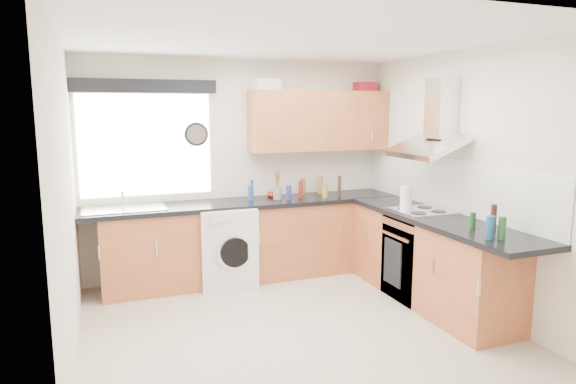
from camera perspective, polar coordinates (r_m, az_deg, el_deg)
name	(u,v)px	position (r m, az deg, el deg)	size (l,w,h in m)	color
ground_plane	(296,330)	(4.73, 0.87, -15.06)	(3.60, 3.60, 0.00)	beige
ceiling	(297,40)	(4.34, 0.95, 16.55)	(3.60, 3.60, 0.02)	white
wall_back	(239,168)	(6.06, -5.42, 2.64)	(3.60, 0.02, 2.50)	silver
wall_front	(422,244)	(2.81, 14.70, -5.56)	(3.60, 0.02, 2.50)	silver
wall_left	(67,206)	(4.07, -23.37, -1.43)	(0.02, 3.60, 2.50)	silver
wall_right	(467,181)	(5.30, 19.31, 1.17)	(0.02, 3.60, 2.50)	silver
window	(146,145)	(5.83, -15.47, 5.04)	(1.40, 0.02, 1.10)	silver
window_blind	(144,86)	(5.73, -15.66, 11.27)	(1.50, 0.18, 0.14)	black
splashback	(446,184)	(5.53, 17.20, 0.88)	(0.01, 3.00, 0.54)	white
base_cab_back	(239,243)	(5.91, -5.48, -5.63)	(3.00, 0.58, 0.86)	#9E512C
base_cab_corner	(363,231)	(6.50, 8.31, -4.31)	(0.60, 0.60, 0.86)	#9E512C
base_cab_right	(429,261)	(5.41, 15.43, -7.38)	(0.58, 2.10, 0.86)	#9E512C
worktop_back	(247,203)	(5.83, -4.58, -1.25)	(3.60, 0.62, 0.05)	black
worktop_right	(440,220)	(5.17, 16.54, -2.98)	(0.62, 2.42, 0.05)	black
sink	(124,206)	(5.60, -17.77, -1.44)	(0.84, 0.46, 0.10)	silver
oven	(420,257)	(5.52, 14.42, -7.05)	(0.56, 0.58, 0.85)	black
hob_plate	(422,211)	(5.40, 14.63, -2.03)	(0.52, 0.52, 0.01)	silver
extractor_hood	(434,126)	(5.36, 15.89, 7.02)	(0.52, 0.78, 0.66)	silver
upper_cabinets	(320,121)	(6.18, 3.54, 7.91)	(1.70, 0.35, 0.70)	#9E512C
washing_machine	(228,245)	(5.77, -6.67, -5.92)	(0.60, 0.58, 0.88)	silver
wall_clock	(197,134)	(5.87, -10.11, 6.32)	(0.27, 0.27, 0.04)	black
casserole	(265,85)	(6.03, -2.55, 11.84)	(0.32, 0.23, 0.13)	silver
storage_box	(365,87)	(6.56, 8.52, 11.47)	(0.25, 0.21, 0.11)	#A61D2B
utensil_pot	(277,193)	(5.92, -1.18, -0.12)	(0.10, 0.10, 0.14)	slate
kitchen_roll	(406,199)	(5.35, 12.97, -0.76)	(0.12, 0.12, 0.26)	silver
tomato_cluster	(273,194)	(6.07, -1.65, -0.26)	(0.14, 0.14, 0.06)	#AF1711
jar_0	(250,193)	(5.86, -4.23, -0.10)	(0.05, 0.05, 0.17)	navy
jar_1	(303,187)	(6.24, 1.70, 0.60)	(0.06, 0.06, 0.19)	brown
jar_2	(289,193)	(5.86, 0.07, -0.09)	(0.06, 0.06, 0.16)	navy
jar_3	(320,185)	(6.31, 3.62, 0.75)	(0.06, 0.06, 0.21)	olive
jar_4	(252,190)	(5.85, -4.03, 0.22)	(0.04, 0.04, 0.24)	navy
jar_5	(301,189)	(6.02, 1.41, 0.32)	(0.05, 0.05, 0.20)	maroon
jar_6	(339,186)	(6.07, 5.73, 0.61)	(0.04, 0.04, 0.25)	#2F241A
jar_7	(325,192)	(6.03, 4.11, 0.03)	(0.07, 0.07, 0.14)	olive
jar_8	(325,191)	(6.12, 4.17, 0.12)	(0.06, 0.06, 0.13)	maroon
bottle_0	(502,228)	(4.45, 22.69, -3.74)	(0.06, 0.06, 0.19)	#1E5621
bottle_1	(490,228)	(4.44, 21.54, -3.70)	(0.07, 0.07, 0.19)	navy
bottle_2	(473,220)	(4.78, 19.84, -2.99)	(0.05, 0.05, 0.14)	#17421B
bottle_3	(493,218)	(4.72, 21.87, -2.68)	(0.05, 0.05, 0.23)	#3D1715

